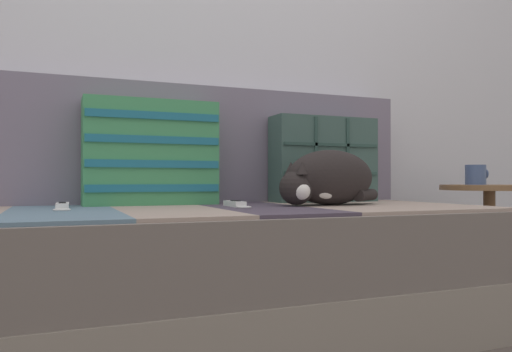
{
  "coord_description": "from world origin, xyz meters",
  "views": [
    {
      "loc": [
        -0.47,
        -1.43,
        0.5
      ],
      "look_at": [
        0.12,
        0.03,
        0.51
      ],
      "focal_mm": 35.0,
      "sensor_mm": 36.0,
      "label": 1
    }
  ],
  "objects_px": {
    "game_remote_near": "(235,204)",
    "end_table": "(489,221)",
    "game_remote_far": "(62,206)",
    "throw_pillow_quilted": "(324,160)",
    "throw_pillow_striped": "(151,153)",
    "couch": "(211,272)",
    "sleeping_cat": "(327,179)",
    "coffee_mug": "(476,175)"
  },
  "relations": [
    {
      "from": "sleeping_cat",
      "to": "couch",
      "type": "bearing_deg",
      "value": 175.82
    },
    {
      "from": "game_remote_far",
      "to": "couch",
      "type": "bearing_deg",
      "value": -9.37
    },
    {
      "from": "end_table",
      "to": "throw_pillow_quilted",
      "type": "bearing_deg",
      "value": 164.1
    },
    {
      "from": "couch",
      "to": "throw_pillow_striped",
      "type": "height_order",
      "value": "throw_pillow_striped"
    },
    {
      "from": "sleeping_cat",
      "to": "game_remote_near",
      "type": "height_order",
      "value": "sleeping_cat"
    },
    {
      "from": "game_remote_far",
      "to": "throw_pillow_quilted",
      "type": "bearing_deg",
      "value": 8.9
    },
    {
      "from": "couch",
      "to": "end_table",
      "type": "height_order",
      "value": "end_table"
    },
    {
      "from": "game_remote_far",
      "to": "end_table",
      "type": "bearing_deg",
      "value": -1.37
    },
    {
      "from": "sleeping_cat",
      "to": "coffee_mug",
      "type": "height_order",
      "value": "sleeping_cat"
    },
    {
      "from": "game_remote_far",
      "to": "coffee_mug",
      "type": "distance_m",
      "value": 1.67
    },
    {
      "from": "couch",
      "to": "throw_pillow_quilted",
      "type": "relative_size",
      "value": 4.37
    },
    {
      "from": "game_remote_near",
      "to": "couch",
      "type": "bearing_deg",
      "value": -176.44
    },
    {
      "from": "throw_pillow_quilted",
      "to": "game_remote_near",
      "type": "relative_size",
      "value": 2.34
    },
    {
      "from": "throw_pillow_quilted",
      "to": "couch",
      "type": "bearing_deg",
      "value": -157.27
    },
    {
      "from": "game_remote_near",
      "to": "game_remote_far",
      "type": "distance_m",
      "value": 0.53
    },
    {
      "from": "game_remote_near",
      "to": "coffee_mug",
      "type": "bearing_deg",
      "value": 4.65
    },
    {
      "from": "couch",
      "to": "game_remote_near",
      "type": "relative_size",
      "value": 10.22
    },
    {
      "from": "game_remote_far",
      "to": "end_table",
      "type": "xyz_separation_m",
      "value": [
        1.67,
        -0.04,
        -0.09
      ]
    },
    {
      "from": "throw_pillow_quilted",
      "to": "game_remote_far",
      "type": "relative_size",
      "value": 2.25
    },
    {
      "from": "throw_pillow_quilted",
      "to": "throw_pillow_striped",
      "type": "bearing_deg",
      "value": -179.96
    },
    {
      "from": "throw_pillow_quilted",
      "to": "throw_pillow_striped",
      "type": "relative_size",
      "value": 0.94
    },
    {
      "from": "sleeping_cat",
      "to": "coffee_mug",
      "type": "bearing_deg",
      "value": 8.94
    },
    {
      "from": "end_table",
      "to": "game_remote_far",
      "type": "bearing_deg",
      "value": 178.63
    },
    {
      "from": "couch",
      "to": "end_table",
      "type": "xyz_separation_m",
      "value": [
        1.23,
        0.03,
        0.12
      ]
    },
    {
      "from": "game_remote_near",
      "to": "end_table",
      "type": "relative_size",
      "value": 0.39
    },
    {
      "from": "sleeping_cat",
      "to": "end_table",
      "type": "relative_size",
      "value": 0.87
    },
    {
      "from": "throw_pillow_quilted",
      "to": "sleeping_cat",
      "type": "distance_m",
      "value": 0.3
    },
    {
      "from": "sleeping_cat",
      "to": "game_remote_near",
      "type": "bearing_deg",
      "value": 173.83
    },
    {
      "from": "throw_pillow_quilted",
      "to": "throw_pillow_striped",
      "type": "xyz_separation_m",
      "value": [
        -0.7,
        -0.0,
        0.01
      ]
    },
    {
      "from": "coffee_mug",
      "to": "sleeping_cat",
      "type": "bearing_deg",
      "value": -171.06
    },
    {
      "from": "throw_pillow_striped",
      "to": "game_remote_far",
      "type": "xyz_separation_m",
      "value": [
        -0.29,
        -0.15,
        -0.18
      ]
    },
    {
      "from": "throw_pillow_striped",
      "to": "end_table",
      "type": "relative_size",
      "value": 0.97
    },
    {
      "from": "sleeping_cat",
      "to": "end_table",
      "type": "bearing_deg",
      "value": 4.42
    },
    {
      "from": "sleeping_cat",
      "to": "game_remote_near",
      "type": "distance_m",
      "value": 0.34
    },
    {
      "from": "game_remote_near",
      "to": "end_table",
      "type": "xyz_separation_m",
      "value": [
        1.15,
        0.03,
        -0.09
      ]
    },
    {
      "from": "couch",
      "to": "game_remote_near",
      "type": "height_order",
      "value": "game_remote_near"
    },
    {
      "from": "couch",
      "to": "sleeping_cat",
      "type": "relative_size",
      "value": 4.56
    },
    {
      "from": "throw_pillow_striped",
      "to": "coffee_mug",
      "type": "bearing_deg",
      "value": -5.41
    },
    {
      "from": "game_remote_near",
      "to": "throw_pillow_quilted",
      "type": "bearing_deg",
      "value": 25.85
    },
    {
      "from": "couch",
      "to": "game_remote_near",
      "type": "distance_m",
      "value": 0.23
    },
    {
      "from": "sleeping_cat",
      "to": "game_remote_far",
      "type": "relative_size",
      "value": 2.16
    },
    {
      "from": "throw_pillow_quilted",
      "to": "game_remote_near",
      "type": "height_order",
      "value": "throw_pillow_quilted"
    }
  ]
}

